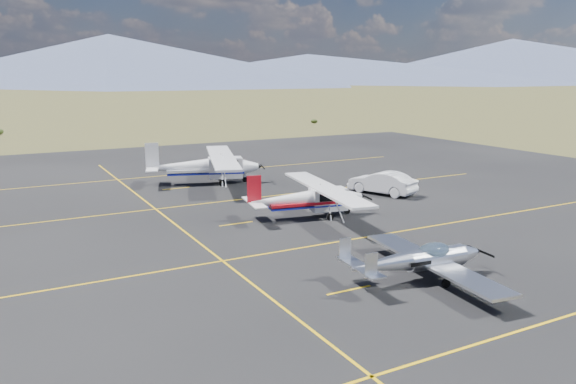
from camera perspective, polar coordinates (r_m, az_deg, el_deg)
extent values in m
plane|color=#383D1C|center=(26.30, 7.30, -6.22)|extent=(1600.00, 1600.00, 0.00)
cube|color=black|center=(32.00, 0.01, -2.81)|extent=(72.00, 72.00, 0.02)
cube|color=silver|center=(23.62, 14.54, -6.89)|extent=(2.16, 8.30, 0.11)
ellipsoid|color=#99BFD8|center=(23.49, 14.59, -5.88)|extent=(1.58, 1.01, 0.75)
cube|color=silver|center=(21.76, 7.37, -7.53)|extent=(0.92, 2.79, 0.05)
cube|color=silver|center=(20.74, 8.45, -7.36)|extent=(0.50, 0.11, 0.91)
cube|color=silver|center=(22.39, 5.82, -5.82)|extent=(0.50, 0.11, 0.91)
cylinder|color=black|center=(24.66, 17.22, -7.52)|extent=(0.32, 0.11, 0.31)
cylinder|color=black|center=(22.87, 15.76, -8.91)|extent=(0.37, 0.14, 0.36)
cylinder|color=black|center=(24.51, 12.60, -7.32)|extent=(0.37, 0.14, 0.36)
cube|color=silver|center=(32.63, 4.11, -0.73)|extent=(2.23, 1.42, 1.28)
cube|color=silver|center=(32.42, 3.81, 0.38)|extent=(3.17, 10.49, 0.13)
cube|color=black|center=(32.58, 4.11, -0.28)|extent=(1.68, 1.36, 0.52)
cube|color=#B40F1A|center=(32.21, 2.09, -1.05)|extent=(4.84, 1.87, 0.17)
cube|color=#B40F1A|center=(31.02, -3.46, 0.30)|extent=(0.80, 0.20, 1.51)
cube|color=silver|center=(31.19, -3.44, -1.06)|extent=(1.20, 3.10, 0.06)
cylinder|color=black|center=(33.31, 6.03, -1.96)|extent=(0.35, 0.15, 0.34)
cylinder|color=black|center=(31.82, 4.30, -2.52)|extent=(0.43, 0.19, 0.42)
cylinder|color=black|center=(33.60, 2.99, -1.72)|extent=(0.43, 0.19, 0.42)
cube|color=white|center=(42.53, -6.39, 2.48)|extent=(2.77, 1.99, 1.53)
cube|color=white|center=(42.40, -6.72, 3.53)|extent=(5.42, 12.42, 0.16)
cube|color=black|center=(42.48, -6.40, 2.91)|extent=(2.13, 1.83, 0.62)
cube|color=white|center=(42.47, -8.37, 2.26)|extent=(5.80, 2.96, 0.20)
cube|color=white|center=(42.31, -13.65, 3.64)|extent=(0.94, 0.37, 1.81)
cube|color=white|center=(42.44, -13.59, 2.43)|extent=(1.90, 3.71, 0.07)
cylinder|color=black|center=(42.84, -4.39, 1.25)|extent=(0.42, 0.23, 0.41)
cylinder|color=black|center=(41.51, -6.70, 0.92)|extent=(0.52, 0.29, 0.50)
cylinder|color=black|center=(43.84, -6.93, 1.51)|extent=(0.52, 0.29, 0.50)
imported|color=white|center=(39.14, 9.55, 0.95)|extent=(3.31, 4.99, 1.55)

